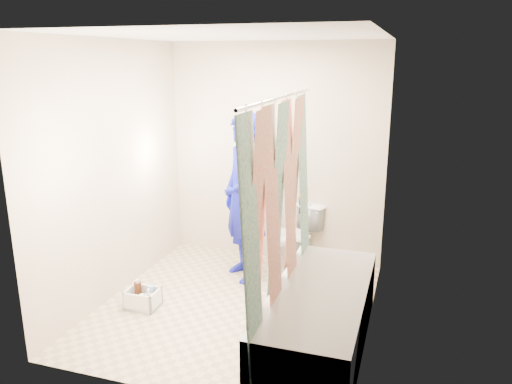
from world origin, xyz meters
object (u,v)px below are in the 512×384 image
(bathtub, at_px, (319,316))
(cleaning_caddy, at_px, (144,299))
(plumber, at_px, (244,198))
(toilet, at_px, (296,237))

(bathtub, xyz_separation_m, cleaning_caddy, (-1.65, 0.15, -0.19))
(plumber, bearing_deg, bathtub, -2.05)
(bathtub, distance_m, plumber, 1.57)
(cleaning_caddy, bearing_deg, bathtub, -6.40)
(bathtub, xyz_separation_m, plumber, (-0.99, 1.07, 0.59))
(toilet, xyz_separation_m, plumber, (-0.44, -0.44, 0.52))
(plumber, bearing_deg, cleaning_caddy, -80.77)
(bathtub, distance_m, cleaning_caddy, 1.67)
(bathtub, relative_size, plumber, 1.02)
(toilet, xyz_separation_m, cleaning_caddy, (-1.10, -1.36, -0.25))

